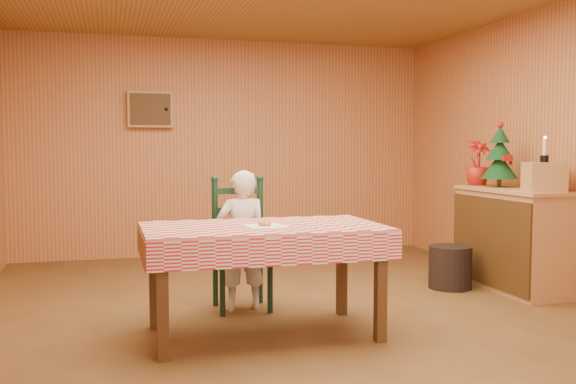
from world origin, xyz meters
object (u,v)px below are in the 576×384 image
object	(u,v)px
seated_child	(242,240)
crate	(544,177)
christmas_tree	(500,158)
shelf_unit	(513,239)
dining_table	(263,237)
storage_bin	(450,267)
ladder_chair	(241,247)

from	to	relation	value
seated_child	crate	world-z (taller)	crate
seated_child	christmas_tree	xyz separation A→B (m)	(2.57, 0.32, 0.65)
seated_child	christmas_tree	size ratio (longest dim) A/B	1.81
shelf_unit	crate	bearing A→B (deg)	-88.77
crate	christmas_tree	size ratio (longest dim) A/B	0.48
seated_child	crate	distance (m)	2.64
dining_table	crate	xyz separation A→B (m)	(2.57, 0.40, 0.37)
seated_child	crate	xyz separation A→B (m)	(2.57, -0.33, 0.49)
dining_table	storage_bin	size ratio (longest dim) A/B	4.20
dining_table	shelf_unit	distance (m)	2.69
seated_child	shelf_unit	distance (m)	2.56
shelf_unit	crate	xyz separation A→B (m)	(0.01, -0.40, 0.59)
christmas_tree	crate	bearing A→B (deg)	-90.00
dining_table	shelf_unit	world-z (taller)	shelf_unit
storage_bin	shelf_unit	bearing A→B (deg)	-17.71
ladder_chair	christmas_tree	size ratio (longest dim) A/B	1.74
christmas_tree	storage_bin	distance (m)	1.16
dining_table	christmas_tree	xyz separation A→B (m)	(2.57, 1.05, 0.52)
dining_table	seated_child	bearing A→B (deg)	90.00
ladder_chair	crate	size ratio (longest dim) A/B	3.60
crate	christmas_tree	xyz separation A→B (m)	(-0.00, 0.65, 0.16)
seated_child	christmas_tree	world-z (taller)	christmas_tree
christmas_tree	storage_bin	size ratio (longest dim) A/B	1.57
dining_table	storage_bin	bearing A→B (deg)	25.74
dining_table	seated_child	distance (m)	0.74
crate	christmas_tree	world-z (taller)	christmas_tree
ladder_chair	shelf_unit	distance (m)	2.56
seated_child	shelf_unit	size ratio (longest dim) A/B	0.91
crate	storage_bin	bearing A→B (deg)	133.92
dining_table	ladder_chair	size ratio (longest dim) A/B	1.53
shelf_unit	christmas_tree	xyz separation A→B (m)	(0.01, 0.25, 0.74)
crate	seated_child	bearing A→B (deg)	172.67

